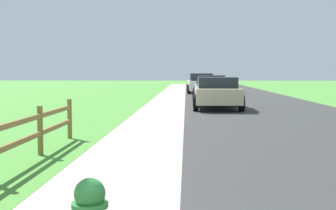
% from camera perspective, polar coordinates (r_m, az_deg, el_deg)
% --- Properties ---
extents(ground_plane, '(120.00, 120.00, 0.00)m').
position_cam_1_polar(ground_plane, '(26.79, 2.18, 0.68)').
color(ground_plane, '#4C8F38').
extents(road_asphalt, '(7.00, 66.00, 0.01)m').
position_cam_1_polar(road_asphalt, '(28.98, 9.13, 0.90)').
color(road_asphalt, '#333333').
rests_on(road_asphalt, ground).
extents(curb_concrete, '(6.00, 66.00, 0.01)m').
position_cam_1_polar(curb_concrete, '(28.95, -3.76, 0.94)').
color(curb_concrete, '#BE9C99').
rests_on(curb_concrete, ground).
extents(grass_verge, '(5.00, 66.00, 0.00)m').
position_cam_1_polar(grass_verge, '(29.14, -6.69, 0.95)').
color(grass_verge, '#4C8F38').
rests_on(grass_verge, ground).
extents(parked_suv_beige, '(2.14, 4.37, 1.41)m').
position_cam_1_polar(parked_suv_beige, '(20.25, 6.18, 1.62)').
color(parked_suv_beige, '#C6B793').
rests_on(parked_suv_beige, ground).
extents(parked_car_silver, '(2.24, 4.73, 1.44)m').
position_cam_1_polar(parked_car_silver, '(27.75, 5.37, 2.28)').
color(parked_car_silver, '#B7BABF').
rests_on(parked_car_silver, ground).
extents(parked_car_white, '(2.19, 4.89, 1.53)m').
position_cam_1_polar(parked_car_white, '(35.18, 4.18, 2.74)').
color(parked_car_white, white).
rests_on(parked_car_white, ground).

